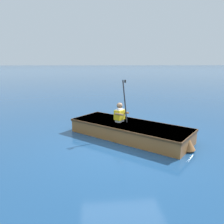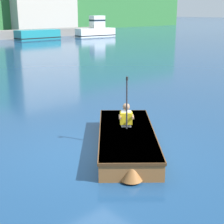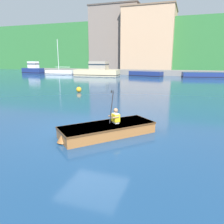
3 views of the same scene
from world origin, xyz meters
The scene contains 13 objects.
ground_plane centered at (0.00, 0.00, 0.00)m, with size 300.00×300.00×0.00m, color navy.
shoreline_ridge centered at (0.00, 52.68, 5.72)m, with size 120.00×20.00×11.44m.
waterfront_warehouse_left centered at (-13.99, 47.49, 7.54)m, with size 11.93×10.21×15.06m.
waterfront_office_block_center centered at (-5.64, 45.46, 6.93)m, with size 11.42×10.25×13.84m.
marina_dock centered at (0.00, 32.08, 0.45)m, with size 55.32×2.40×0.90m.
moored_boat_dock_west_end centered at (-11.17, 27.23, 0.86)m, with size 7.62×3.09×2.40m.
moored_boat_dock_center_near centered at (6.01, 29.00, 0.36)m, with size 7.37×3.32×0.78m.
moored_boat_dock_center_far centered at (-25.57, 28.84, 0.87)m, with size 4.84×1.99×2.33m.
moored_boat_dock_east_inner centered at (-3.18, 28.56, 0.38)m, with size 5.68×3.02×0.82m.
moored_boat_outer_slip_west centered at (-19.09, 28.31, 0.37)m, with size 5.44×2.03×6.24m.
rowboat_foreground centered at (0.67, -0.24, 0.23)m, with size 3.28×3.43×0.40m.
person_paddler centered at (0.93, 0.04, 0.66)m, with size 0.46×0.46×1.24m.
channel_buoy centered at (-5.34, 9.18, 0.22)m, with size 0.44×0.44×0.72m.
Camera 3 is at (3.34, -7.35, 2.71)m, focal length 35.00 mm.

